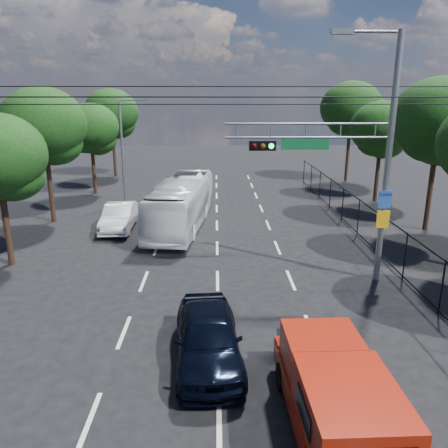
{
  "coord_description": "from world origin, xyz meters",
  "views": [
    {
      "loc": [
        -0.04,
        -8.44,
        7.19
      ],
      "look_at": [
        0.24,
        6.64,
        2.8
      ],
      "focal_mm": 35.0,
      "sensor_mm": 36.0,
      "label": 1
    }
  ],
  "objects_px": {
    "red_pickup": "(334,394)",
    "white_bus": "(182,203)",
    "white_van": "(119,217)",
    "signal_mast": "(357,151)",
    "navy_hatchback": "(208,337)"
  },
  "relations": [
    {
      "from": "signal_mast",
      "to": "red_pickup",
      "type": "distance_m",
      "value": 9.84
    },
    {
      "from": "navy_hatchback",
      "to": "white_van",
      "type": "height_order",
      "value": "navy_hatchback"
    },
    {
      "from": "white_bus",
      "to": "white_van",
      "type": "height_order",
      "value": "white_bus"
    },
    {
      "from": "white_bus",
      "to": "white_van",
      "type": "relative_size",
      "value": 2.24
    },
    {
      "from": "navy_hatchback",
      "to": "white_van",
      "type": "relative_size",
      "value": 1.01
    },
    {
      "from": "signal_mast",
      "to": "red_pickup",
      "type": "xyz_separation_m",
      "value": [
        -2.78,
        -8.44,
        -4.23
      ]
    },
    {
      "from": "navy_hatchback",
      "to": "white_van",
      "type": "xyz_separation_m",
      "value": [
        -5.21,
        12.95,
        -0.04
      ]
    },
    {
      "from": "navy_hatchback",
      "to": "white_bus",
      "type": "relative_size",
      "value": 0.45
    },
    {
      "from": "red_pickup",
      "to": "white_van",
      "type": "xyz_separation_m",
      "value": [
        -8.0,
        15.77,
        -0.28
      ]
    },
    {
      "from": "signal_mast",
      "to": "white_bus",
      "type": "xyz_separation_m",
      "value": [
        -7.28,
        7.92,
        -3.86
      ]
    },
    {
      "from": "red_pickup",
      "to": "white_bus",
      "type": "bearing_deg",
      "value": 105.39
    },
    {
      "from": "red_pickup",
      "to": "white_bus",
      "type": "height_order",
      "value": "white_bus"
    },
    {
      "from": "navy_hatchback",
      "to": "white_bus",
      "type": "xyz_separation_m",
      "value": [
        -1.71,
        13.54,
        0.61
      ]
    },
    {
      "from": "red_pickup",
      "to": "navy_hatchback",
      "type": "relative_size",
      "value": 1.15
    },
    {
      "from": "signal_mast",
      "to": "white_bus",
      "type": "bearing_deg",
      "value": 132.61
    }
  ]
}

